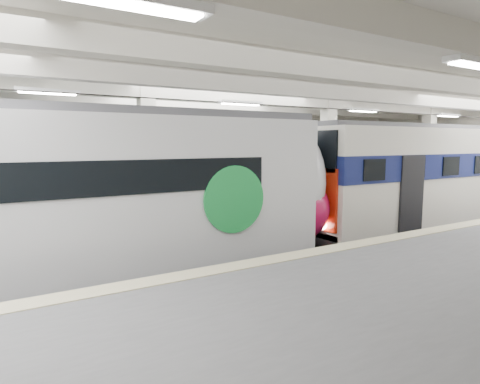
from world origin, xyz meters
TOP-DOWN VIEW (x-y plane):
  - station_hall at (0.00, -1.74)m, footprint 36.00×24.00m
  - modern_emu at (-4.47, -0.00)m, footprint 13.63×2.81m
  - older_rer at (7.87, 0.00)m, footprint 12.85×2.84m
  - far_train at (-5.11, 5.50)m, footprint 13.39×3.14m

SIDE VIEW (x-z plane):
  - modern_emu at x=-4.47m, z-range -0.04..4.37m
  - far_train at x=-5.11m, z-range 0.07..4.35m
  - older_rer at x=7.87m, z-range 0.11..4.37m
  - station_hall at x=0.00m, z-range 0.37..6.12m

